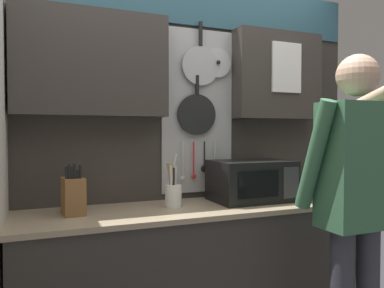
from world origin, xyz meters
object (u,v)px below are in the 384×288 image
object	(u,v)px
microwave	(252,181)
knife_block	(73,196)
person	(354,190)
utensil_crock	(173,193)

from	to	relation	value
microwave	knife_block	size ratio (longest dim) A/B	1.85
knife_block	microwave	bearing A→B (deg)	-0.03
knife_block	person	xyz separation A→B (m)	(1.36, -0.65, 0.04)
microwave	person	xyz separation A→B (m)	(0.23, -0.65, 0.02)
utensil_crock	microwave	bearing A→B (deg)	-0.26
microwave	knife_block	xyz separation A→B (m)	(-1.13, 0.00, -0.03)
knife_block	person	distance (m)	1.51
knife_block	person	world-z (taller)	person
utensil_crock	person	distance (m)	1.02
microwave	utensil_crock	distance (m)	0.55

